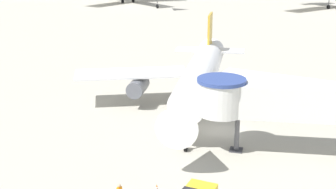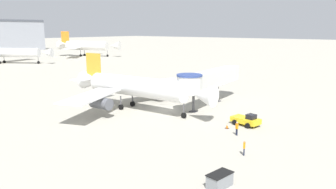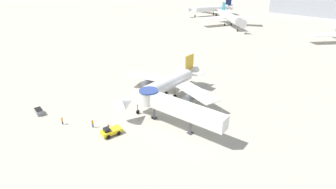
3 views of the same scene
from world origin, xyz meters
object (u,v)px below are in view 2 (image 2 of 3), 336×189
(pushback_tug_yellow, at_px, (246,120))
(service_container_gray, at_px, (220,180))
(ground_crew_marshaller, at_px, (237,128))
(background_jet_blue_tail, at_px, (6,53))
(traffic_cone_starboard_wing, at_px, (173,96))
(jet_bridge, at_px, (208,79))
(background_jet_orange_tail, at_px, (86,46))
(traffic_cone_near_nose, at_px, (227,126))
(main_airplane, at_px, (134,87))
(ground_crew_wing_walker, at_px, (244,147))

(pushback_tug_yellow, bearing_deg, service_container_gray, -151.13)
(pushback_tug_yellow, xyz_separation_m, service_container_gray, (-18.44, -6.41, -0.16))
(ground_crew_marshaller, distance_m, background_jet_blue_tail, 113.45)
(service_container_gray, height_order, traffic_cone_starboard_wing, service_container_gray)
(jet_bridge, bearing_deg, background_jet_orange_tail, 57.08)
(traffic_cone_near_nose, bearing_deg, jet_bridge, 43.65)
(ground_crew_marshaller, relative_size, background_jet_blue_tail, 0.06)
(background_jet_orange_tail, bearing_deg, traffic_cone_near_nose, -144.22)
(main_airplane, bearing_deg, background_jet_orange_tail, 52.73)
(ground_crew_wing_walker, bearing_deg, traffic_cone_starboard_wing, -144.47)
(main_airplane, xyz_separation_m, jet_bridge, (10.07, -8.27, 0.85))
(traffic_cone_near_nose, distance_m, traffic_cone_starboard_wing, 21.17)
(jet_bridge, distance_m, ground_crew_marshaller, 17.03)
(main_airplane, height_order, background_jet_blue_tail, background_jet_blue_tail)
(service_container_gray, bearing_deg, main_airplane, 59.11)
(jet_bridge, bearing_deg, traffic_cone_starboard_wing, 76.41)
(service_container_gray, height_order, background_jet_orange_tail, background_jet_orange_tail)
(traffic_cone_starboard_wing, distance_m, background_jet_orange_tail, 107.32)
(jet_bridge, relative_size, background_jet_blue_tail, 0.64)
(pushback_tug_yellow, height_order, background_jet_blue_tail, background_jet_blue_tail)
(traffic_cone_near_nose, bearing_deg, traffic_cone_starboard_wing, 58.77)
(ground_crew_marshaller, bearing_deg, background_jet_orange_tail, -7.41)
(traffic_cone_starboard_wing, height_order, ground_crew_marshaller, ground_crew_marshaller)
(traffic_cone_near_nose, height_order, traffic_cone_starboard_wing, traffic_cone_near_nose)
(service_container_gray, xyz_separation_m, traffic_cone_near_nose, (15.48, 7.81, -0.26))
(service_container_gray, distance_m, background_jet_blue_tail, 122.10)
(ground_crew_wing_walker, height_order, background_jet_orange_tail, background_jet_orange_tail)
(main_airplane, height_order, service_container_gray, main_airplane)
(main_airplane, xyz_separation_m, background_jet_orange_tail, (62.31, 94.72, 1.39))
(background_jet_blue_tail, xyz_separation_m, background_jet_orange_tail, (40.75, 3.79, 0.95))
(main_airplane, height_order, ground_crew_marshaller, main_airplane)
(main_airplane, xyz_separation_m, traffic_cone_starboard_wing, (11.23, 0.47, -3.51))
(pushback_tug_yellow, relative_size, background_jet_blue_tail, 0.13)
(background_jet_blue_tail, bearing_deg, ground_crew_marshaller, -135.21)
(pushback_tug_yellow, distance_m, background_jet_blue_tail, 111.54)
(service_container_gray, relative_size, ground_crew_marshaller, 1.41)
(ground_crew_marshaller, bearing_deg, ground_crew_wing_walker, 145.58)
(pushback_tug_yellow, distance_m, ground_crew_wing_walker, 11.56)
(pushback_tug_yellow, distance_m, background_jet_orange_tail, 128.26)
(jet_bridge, xyz_separation_m, background_jet_orange_tail, (52.23, 103.00, 0.54))
(traffic_cone_near_nose, distance_m, ground_crew_marshaller, 3.16)
(traffic_cone_near_nose, bearing_deg, service_container_gray, -153.23)
(background_jet_orange_tail, bearing_deg, traffic_cone_starboard_wing, -143.77)
(pushback_tug_yellow, distance_m, traffic_cone_starboard_wing, 21.08)
(main_airplane, relative_size, ground_crew_marshaller, 15.80)
(ground_crew_wing_walker, bearing_deg, service_container_gray, -5.83)
(pushback_tug_yellow, height_order, traffic_cone_near_nose, pushback_tug_yellow)
(jet_bridge, bearing_deg, main_airplane, 134.58)
(traffic_cone_starboard_wing, xyz_separation_m, ground_crew_marshaller, (-12.88, -20.53, 0.69))
(background_jet_orange_tail, bearing_deg, pushback_tug_yellow, -142.76)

